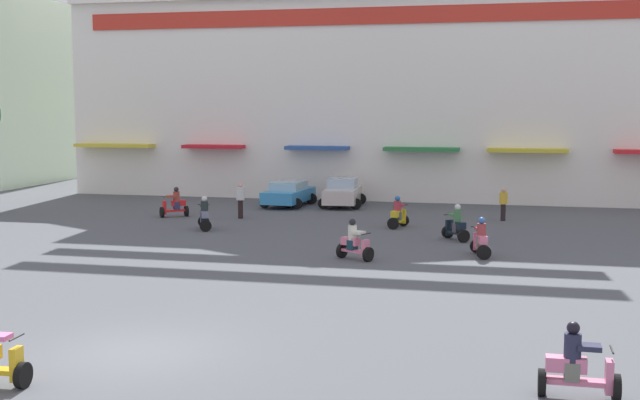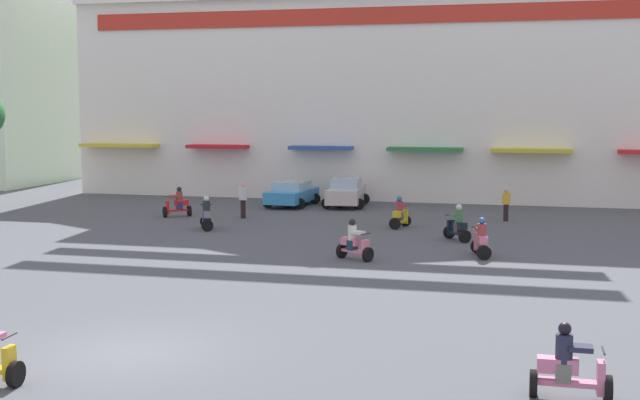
% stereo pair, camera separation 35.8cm
% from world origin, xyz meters
% --- Properties ---
extents(ground_plane, '(128.00, 128.00, 0.00)m').
position_xyz_m(ground_plane, '(0.00, 13.00, 0.00)').
color(ground_plane, '#4E5157').
extents(colonial_building, '(36.67, 18.43, 21.57)m').
position_xyz_m(colonial_building, '(-0.00, 36.70, 9.35)').
color(colonial_building, white).
rests_on(colonial_building, ground).
extents(parked_car_0, '(2.62, 4.20, 1.36)m').
position_xyz_m(parked_car_0, '(-3.76, 26.80, 0.70)').
color(parked_car_0, '#348CCB').
rests_on(parked_car_0, ground).
extents(parked_car_1, '(2.51, 4.00, 1.57)m').
position_xyz_m(parked_car_1, '(-0.84, 27.27, 0.79)').
color(parked_car_1, beige).
rests_on(parked_car_1, ground).
extents(scooter_rider_1, '(1.49, 0.52, 1.48)m').
position_xyz_m(scooter_rider_1, '(9.44, -0.75, 0.60)').
color(scooter_rider_1, black).
rests_on(scooter_rider_1, ground).
extents(scooter_rider_3, '(0.86, 1.41, 1.46)m').
position_xyz_m(scooter_rider_3, '(3.17, 20.17, 0.60)').
color(scooter_rider_3, black).
rests_on(scooter_rider_3, ground).
extents(scooter_rider_5, '(1.08, 1.52, 1.51)m').
position_xyz_m(scooter_rider_5, '(-5.14, 17.68, 0.63)').
color(scooter_rider_5, black).
rests_on(scooter_rider_5, ground).
extents(scooter_rider_6, '(1.41, 1.23, 1.49)m').
position_xyz_m(scooter_rider_6, '(-8.10, 21.29, 0.62)').
color(scooter_rider_6, black).
rests_on(scooter_rider_6, ground).
extents(scooter_rider_7, '(1.22, 1.42, 1.51)m').
position_xyz_m(scooter_rider_7, '(5.95, 17.24, 0.61)').
color(scooter_rider_7, black).
rests_on(scooter_rider_7, ground).
extents(scooter_rider_8, '(1.42, 1.07, 1.48)m').
position_xyz_m(scooter_rider_8, '(2.70, 12.14, 0.60)').
color(scooter_rider_8, black).
rests_on(scooter_rider_8, ground).
extents(scooter_rider_9, '(0.84, 1.54, 1.47)m').
position_xyz_m(scooter_rider_9, '(7.08, 13.80, 0.60)').
color(scooter_rider_9, black).
rests_on(scooter_rider_9, ground).
extents(pedestrian_0, '(0.40, 0.40, 1.59)m').
position_xyz_m(pedestrian_0, '(7.76, 23.55, 0.90)').
color(pedestrian_0, black).
rests_on(pedestrian_0, ground).
extents(pedestrian_1, '(0.45, 0.45, 1.72)m').
position_xyz_m(pedestrian_1, '(-4.76, 21.54, 0.97)').
color(pedestrian_1, black).
rests_on(pedestrian_1, ground).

